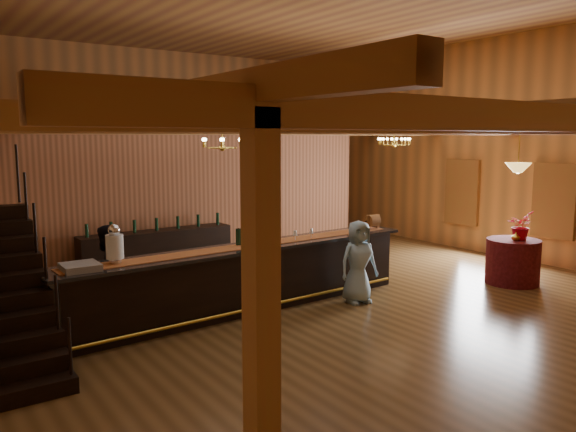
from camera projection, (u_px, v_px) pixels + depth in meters
floor at (307, 290)px, 11.17m from camera, size 14.00×14.00×0.00m
ceiling at (309, 2)px, 10.41m from camera, size 14.00×14.00×0.00m
wall_back at (166, 146)px, 16.49m from camera, size 12.00×0.10×5.50m
wall_right at (498, 148)px, 14.17m from camera, size 0.10×14.00×5.50m
beam_grid at (293, 126)px, 11.14m from camera, size 11.90×13.90×0.39m
support_posts at (323, 213)px, 10.54m from camera, size 9.20×10.20×3.20m
partition_wall at (204, 198)px, 13.53m from camera, size 9.00×0.18×3.10m
window_right_front at (554, 201)px, 13.01m from camera, size 0.12×1.05×1.75m
window_right_back at (462, 192)px, 15.13m from camera, size 0.12×1.05×1.75m
staircase at (8, 291)px, 7.36m from camera, size 1.00×2.80×2.00m
backroom_boxes at (179, 228)px, 15.41m from camera, size 4.10×0.60×1.10m
tasting_bar at (248, 278)px, 9.79m from camera, size 6.86×1.22×1.15m
beverage_dispenser at (115, 245)px, 8.32m from camera, size 0.26×0.26×0.60m
glass_rack_tray at (80, 267)px, 7.93m from camera, size 0.50×0.50×0.10m
raffle_drum at (373, 221)px, 11.50m from camera, size 0.34×0.24×0.30m
bar_bottle_0 at (238, 237)px, 9.73m from camera, size 0.07×0.07×0.30m
bar_bottle_1 at (239, 237)px, 9.75m from camera, size 0.07×0.07×0.30m
bar_bottle_2 at (266, 234)px, 10.10m from camera, size 0.07×0.07×0.30m
bar_bottle_3 at (274, 233)px, 10.21m from camera, size 0.07×0.07×0.30m
backbar_shelf at (158, 252)px, 12.49m from camera, size 3.43×0.56×0.96m
round_table at (513, 261)px, 11.59m from camera, size 1.07×1.07×0.93m
chandelier_left at (222, 143)px, 10.34m from camera, size 0.80×0.80×0.44m
chandelier_right at (394, 141)px, 13.94m from camera, size 0.80×0.80×0.44m
pendant_lamp at (518, 168)px, 11.32m from camera, size 0.52×0.52×0.90m
bartender at (256, 254)px, 10.64m from camera, size 0.68×0.53×1.63m
staff_second at (107, 274)px, 9.14m from camera, size 0.98×0.92×1.60m
guest at (358, 262)px, 10.21m from camera, size 0.82×0.61×1.52m
floor_plant at (259, 229)px, 14.84m from camera, size 0.78×0.69×1.18m
table_flowers at (520, 225)px, 11.47m from camera, size 0.66×0.61×0.59m
table_vase at (516, 234)px, 11.36m from camera, size 0.17×0.17×0.28m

